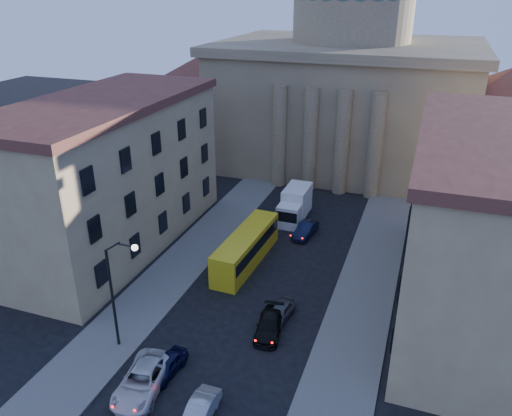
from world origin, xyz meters
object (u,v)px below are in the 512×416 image
at_px(car_right_near, 199,412).
at_px(city_bus, 246,247).
at_px(box_truck, 295,205).
at_px(car_left_near, 166,366).
at_px(street_lamp, 117,286).

relative_size(car_right_near, city_bus, 0.36).
relative_size(car_right_near, box_truck, 0.63).
xyz_separation_m(car_left_near, city_bus, (-0.12, 15.74, 1.01)).
xyz_separation_m(car_left_near, car_right_near, (3.83, -2.87, 0.01)).
height_order(street_lamp, city_bus, street_lamp).
distance_m(city_bus, box_truck, 11.04).
distance_m(car_right_near, city_bus, 19.05).
relative_size(city_bus, box_truck, 1.73).
bearing_deg(street_lamp, box_truck, 77.14).
relative_size(car_left_near, box_truck, 0.60).
height_order(car_right_near, box_truck, box_truck).
relative_size(car_left_near, car_right_near, 0.95).
height_order(street_lamp, car_left_near, street_lamp).
bearing_deg(box_truck, car_right_near, -85.31).
height_order(street_lamp, car_right_near, street_lamp).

